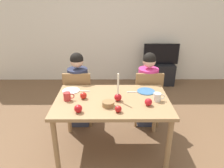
{
  "coord_description": "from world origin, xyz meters",
  "views": [
    {
      "loc": [
        -0.01,
        -2.32,
        1.94
      ],
      "look_at": [
        0.0,
        0.2,
        0.87
      ],
      "focal_mm": 33.92,
      "sensor_mm": 36.0,
      "label": 1
    }
  ],
  "objects_px": {
    "mug_right": "(157,97)",
    "mug_left": "(67,96)",
    "candle_centerpiece": "(118,95)",
    "tv": "(161,54)",
    "bowl_walnuts": "(108,104)",
    "person_right_child": "(147,91)",
    "apple_near_candle": "(148,102)",
    "tv_stand": "(159,74)",
    "dining_table": "(112,105)",
    "chair_left": "(79,95)",
    "apple_by_right_mug": "(118,109)",
    "chair_right": "(147,95)",
    "plate_right": "(146,91)",
    "apple_far_edge": "(83,96)",
    "plate_left": "(71,91)",
    "apple_by_left_plate": "(78,109)",
    "person_left_child": "(79,91)"
  },
  "relations": [
    {
      "from": "person_left_child",
      "to": "apple_far_edge",
      "type": "distance_m",
      "value": 0.68
    },
    {
      "from": "apple_by_left_plate",
      "to": "tv_stand",
      "type": "bearing_deg",
      "value": 60.35
    },
    {
      "from": "bowl_walnuts",
      "to": "apple_near_candle",
      "type": "height_order",
      "value": "apple_near_candle"
    },
    {
      "from": "mug_right",
      "to": "apple_near_candle",
      "type": "height_order",
      "value": "mug_right"
    },
    {
      "from": "plate_right",
      "to": "mug_left",
      "type": "distance_m",
      "value": 1.02
    },
    {
      "from": "chair_left",
      "to": "person_left_child",
      "type": "distance_m",
      "value": 0.07
    },
    {
      "from": "dining_table",
      "to": "person_right_child",
      "type": "distance_m",
      "value": 0.85
    },
    {
      "from": "tv",
      "to": "bowl_walnuts",
      "type": "distance_m",
      "value": 2.73
    },
    {
      "from": "plate_left",
      "to": "apple_by_left_plate",
      "type": "height_order",
      "value": "apple_by_left_plate"
    },
    {
      "from": "person_right_child",
      "to": "bowl_walnuts",
      "type": "bearing_deg",
      "value": -126.08
    },
    {
      "from": "chair_left",
      "to": "chair_right",
      "type": "height_order",
      "value": "same"
    },
    {
      "from": "person_right_child",
      "to": "mug_left",
      "type": "height_order",
      "value": "person_right_child"
    },
    {
      "from": "dining_table",
      "to": "person_right_child",
      "type": "bearing_deg",
      "value": 49.55
    },
    {
      "from": "bowl_walnuts",
      "to": "apple_by_right_mug",
      "type": "relative_size",
      "value": 1.85
    },
    {
      "from": "person_left_child",
      "to": "dining_table",
      "type": "bearing_deg",
      "value": -51.45
    },
    {
      "from": "bowl_walnuts",
      "to": "apple_near_candle",
      "type": "distance_m",
      "value": 0.46
    },
    {
      "from": "plate_right",
      "to": "apple_far_edge",
      "type": "bearing_deg",
      "value": -166.1
    },
    {
      "from": "chair_left",
      "to": "candle_centerpiece",
      "type": "height_order",
      "value": "candle_centerpiece"
    },
    {
      "from": "person_left_child",
      "to": "apple_near_candle",
      "type": "xyz_separation_m",
      "value": [
        0.93,
        -0.8,
        0.22
      ]
    },
    {
      "from": "chair_left",
      "to": "plate_right",
      "type": "xyz_separation_m",
      "value": [
        0.96,
        -0.39,
        0.24
      ]
    },
    {
      "from": "mug_right",
      "to": "mug_left",
      "type": "bearing_deg",
      "value": 178.93
    },
    {
      "from": "candle_centerpiece",
      "to": "mug_left",
      "type": "distance_m",
      "value": 0.61
    },
    {
      "from": "chair_left",
      "to": "plate_left",
      "type": "xyz_separation_m",
      "value": [
        -0.04,
        -0.36,
        0.24
      ]
    },
    {
      "from": "person_right_child",
      "to": "apple_by_left_plate",
      "type": "relative_size",
      "value": 13.08
    },
    {
      "from": "chair_left",
      "to": "person_left_child",
      "type": "xyz_separation_m",
      "value": [
        0.0,
        0.03,
        0.06
      ]
    },
    {
      "from": "plate_right",
      "to": "mug_right",
      "type": "distance_m",
      "value": 0.28
    },
    {
      "from": "person_right_child",
      "to": "apple_by_left_plate",
      "type": "height_order",
      "value": "person_right_child"
    },
    {
      "from": "dining_table",
      "to": "bowl_walnuts",
      "type": "height_order",
      "value": "bowl_walnuts"
    },
    {
      "from": "dining_table",
      "to": "candle_centerpiece",
      "type": "relative_size",
      "value": 4.02
    },
    {
      "from": "person_left_child",
      "to": "candle_centerpiece",
      "type": "relative_size",
      "value": 3.36
    },
    {
      "from": "plate_left",
      "to": "chair_left",
      "type": "bearing_deg",
      "value": 84.2
    },
    {
      "from": "tv",
      "to": "bowl_walnuts",
      "type": "relative_size",
      "value": 5.58
    },
    {
      "from": "person_right_child",
      "to": "plate_left",
      "type": "bearing_deg",
      "value": -160.21
    },
    {
      "from": "tv",
      "to": "tv_stand",
      "type": "bearing_deg",
      "value": -90.0
    },
    {
      "from": "candle_centerpiece",
      "to": "mug_right",
      "type": "distance_m",
      "value": 0.47
    },
    {
      "from": "tv",
      "to": "plate_right",
      "type": "distance_m",
      "value": 2.18
    },
    {
      "from": "dining_table",
      "to": "chair_left",
      "type": "bearing_deg",
      "value": 130.01
    },
    {
      "from": "apple_by_left_plate",
      "to": "apple_far_edge",
      "type": "bearing_deg",
      "value": 87.0
    },
    {
      "from": "candle_centerpiece",
      "to": "apple_by_left_plate",
      "type": "height_order",
      "value": "candle_centerpiece"
    },
    {
      "from": "dining_table",
      "to": "mug_right",
      "type": "relative_size",
      "value": 10.18
    },
    {
      "from": "plate_right",
      "to": "mug_left",
      "type": "relative_size",
      "value": 1.76
    },
    {
      "from": "apple_by_right_mug",
      "to": "chair_right",
      "type": "bearing_deg",
      "value": 62.24
    },
    {
      "from": "tv_stand",
      "to": "chair_left",
      "type": "bearing_deg",
      "value": -133.82
    },
    {
      "from": "plate_left",
      "to": "dining_table",
      "type": "bearing_deg",
      "value": -24.31
    },
    {
      "from": "chair_left",
      "to": "mug_left",
      "type": "distance_m",
      "value": 0.69
    },
    {
      "from": "candle_centerpiece",
      "to": "bowl_walnuts",
      "type": "distance_m",
      "value": 0.18
    },
    {
      "from": "plate_left",
      "to": "apple_by_right_mug",
      "type": "xyz_separation_m",
      "value": [
        0.61,
        -0.55,
        0.03
      ]
    },
    {
      "from": "person_right_child",
      "to": "apple_near_candle",
      "type": "distance_m",
      "value": 0.84
    },
    {
      "from": "tv",
      "to": "plate_right",
      "type": "bearing_deg",
      "value": -107.67
    },
    {
      "from": "tv",
      "to": "bowl_walnuts",
      "type": "bearing_deg",
      "value": -115.13
    }
  ]
}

